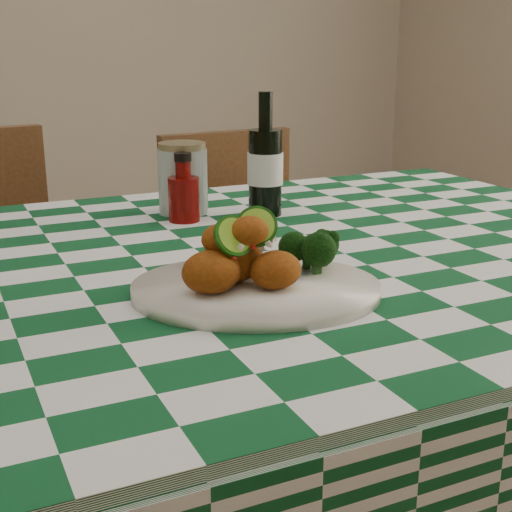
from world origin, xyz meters
name	(u,v)px	position (x,y,z in m)	size (l,w,h in m)	color
dining_table	(213,480)	(0.00, 0.00, 0.39)	(1.66, 1.06, 0.79)	#0E4923
plate	(256,290)	(0.00, -0.18, 0.80)	(0.33, 0.25, 0.02)	white
fried_chicken_pile	(246,251)	(-0.02, -0.18, 0.85)	(0.14, 0.10, 0.09)	#90420D
broccoli_side	(318,252)	(0.09, -0.17, 0.83)	(0.07, 0.07, 0.05)	black
ketchup_bottle	(184,187)	(0.05, 0.25, 0.85)	(0.06, 0.06, 0.13)	#660705
mason_jar	(183,178)	(0.07, 0.31, 0.85)	(0.09, 0.09, 0.14)	#B2BCBA
beer_bottle	(265,155)	(0.21, 0.23, 0.90)	(0.07, 0.07, 0.23)	black
wooden_chair_right	(257,297)	(0.40, 0.69, 0.43)	(0.40, 0.41, 0.87)	#472814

